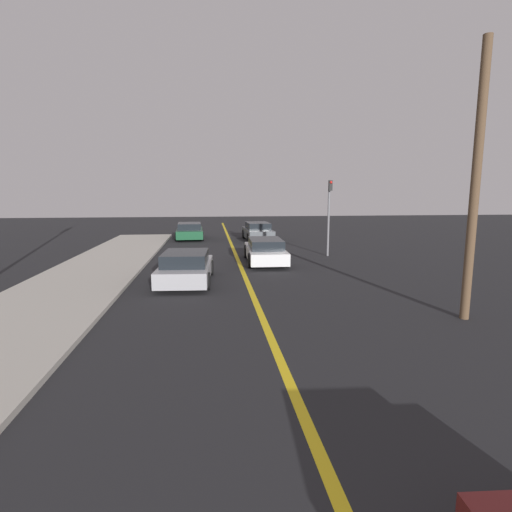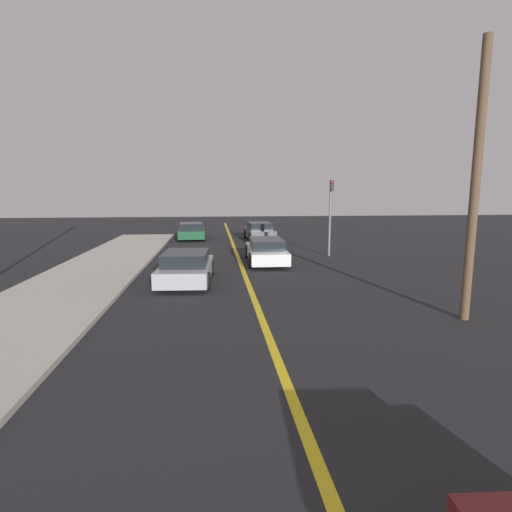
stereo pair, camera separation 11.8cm
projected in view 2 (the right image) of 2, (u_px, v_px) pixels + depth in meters
The scene contains 8 objects.
road_center_line at pixel (246, 279), 16.18m from camera, with size 0.20×60.00×0.01m.
sidewalk_left at pixel (74, 285), 14.83m from camera, with size 3.99×34.67×0.13m.
car_ahead_center at pixel (186, 267), 15.43m from camera, with size 2.15×4.22×1.22m.
car_far_distant at pixel (266, 251), 19.81m from camera, with size 1.98×4.72×1.21m.
car_parked_left_lot at pixel (259, 232), 28.96m from camera, with size 2.02×4.55×1.32m.
car_oncoming_far at pixel (192, 231), 29.87m from camera, with size 2.13×4.48×1.21m.
traffic_light at pixel (330, 210), 21.51m from camera, with size 0.18×0.40×4.10m.
utility_pole at pixel (475, 184), 10.46m from camera, with size 0.24×0.24×7.36m.
Camera 2 is at (-1.29, 2.22, 3.47)m, focal length 28.00 mm.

